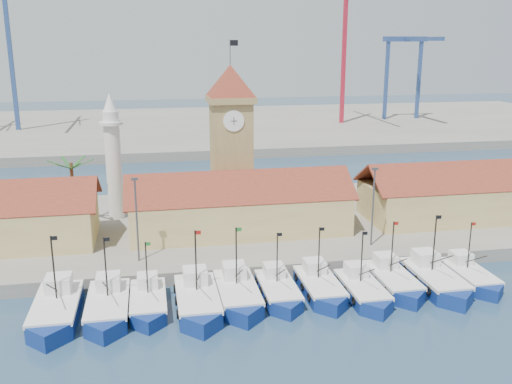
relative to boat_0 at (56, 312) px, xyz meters
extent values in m
plane|color=navy|center=(19.17, -2.62, -0.83)|extent=(400.00, 400.00, 0.00)
cube|color=gray|center=(19.17, 21.38, -0.08)|extent=(140.00, 32.00, 1.50)
cube|color=gray|center=(19.17, 107.38, 0.17)|extent=(240.00, 80.00, 2.00)
cube|color=navy|center=(0.00, 0.43, -0.29)|extent=(3.81, 8.62, 1.96)
cube|color=navy|center=(0.00, -3.88, -0.29)|extent=(3.81, 3.81, 1.96)
cube|color=silver|center=(0.00, 0.43, 0.69)|extent=(3.88, 8.86, 0.38)
cube|color=silver|center=(0.00, 2.59, 1.56)|extent=(2.29, 2.39, 1.52)
cylinder|color=black|center=(0.00, 0.98, 3.74)|extent=(0.15, 0.15, 6.09)
cube|color=black|center=(0.27, 0.98, 6.57)|extent=(0.54, 0.02, 0.38)
cube|color=navy|center=(4.46, 0.36, -0.32)|extent=(3.62, 8.19, 1.86)
cube|color=navy|center=(4.46, -3.73, -0.32)|extent=(3.62, 3.62, 1.86)
cube|color=silver|center=(4.46, 0.36, 0.61)|extent=(3.69, 8.41, 0.36)
cube|color=silver|center=(4.46, 2.41, 1.44)|extent=(2.17, 2.27, 1.45)
cylinder|color=black|center=(4.46, 0.88, 3.51)|extent=(0.14, 0.14, 5.79)
cube|color=black|center=(4.72, 0.88, 6.20)|extent=(0.52, 0.02, 0.36)
cube|color=navy|center=(8.05, 0.84, -0.38)|extent=(3.20, 7.23, 1.64)
cube|color=navy|center=(8.05, -2.78, -0.38)|extent=(3.20, 3.20, 1.64)
cube|color=silver|center=(8.05, 0.84, 0.45)|extent=(3.26, 7.44, 0.32)
cube|color=silver|center=(8.05, 2.65, 1.18)|extent=(1.92, 2.01, 1.28)
cylinder|color=black|center=(8.05, 1.30, 3.00)|extent=(0.13, 0.13, 5.12)
cube|color=#197226|center=(8.28, 1.30, 5.38)|extent=(0.46, 0.02, 0.32)
cube|color=navy|center=(12.53, 0.02, -0.30)|extent=(3.74, 8.46, 1.92)
cube|color=navy|center=(12.53, -4.21, -0.30)|extent=(3.74, 3.74, 1.92)
cube|color=silver|center=(12.53, 0.02, 0.66)|extent=(3.81, 8.69, 0.37)
cube|color=silver|center=(12.53, 2.13, 1.52)|extent=(2.24, 2.35, 1.50)
cylinder|color=black|center=(12.53, 0.55, 3.65)|extent=(0.15, 0.15, 5.98)
cube|color=#A5140F|center=(12.80, 0.55, 6.43)|extent=(0.53, 0.02, 0.37)
cube|color=navy|center=(16.41, 0.88, -0.32)|extent=(3.62, 8.19, 1.86)
cube|color=navy|center=(16.41, -3.22, -0.32)|extent=(3.62, 3.62, 1.86)
cube|color=silver|center=(16.41, 0.88, 0.62)|extent=(3.69, 8.42, 0.36)
cube|color=silver|center=(16.41, 2.92, 1.44)|extent=(2.17, 2.28, 1.45)
cylinder|color=black|center=(16.41, 1.39, 3.51)|extent=(0.14, 0.14, 5.79)
cube|color=#197226|center=(16.67, 1.39, 6.20)|extent=(0.52, 0.02, 0.36)
cube|color=navy|center=(20.39, 1.05, -0.37)|extent=(3.21, 7.27, 1.65)
cube|color=navy|center=(20.39, -2.59, -0.37)|extent=(3.21, 3.21, 1.65)
cube|color=silver|center=(20.39, 1.05, 0.45)|extent=(3.28, 7.47, 0.32)
cube|color=silver|center=(20.39, 2.86, 1.19)|extent=(1.93, 2.02, 1.29)
cylinder|color=black|center=(20.39, 1.51, 3.02)|extent=(0.13, 0.13, 5.14)
cube|color=black|center=(20.62, 1.51, 5.41)|extent=(0.46, 0.02, 0.32)
cube|color=navy|center=(24.57, 1.07, -0.35)|extent=(3.35, 7.59, 1.72)
cube|color=navy|center=(24.57, -2.72, -0.35)|extent=(3.35, 3.35, 1.72)
cube|color=silver|center=(24.57, 1.07, 0.51)|extent=(3.42, 7.80, 0.34)
cube|color=silver|center=(24.57, 2.97, 1.27)|extent=(2.01, 2.11, 1.34)
cylinder|color=black|center=(24.57, 1.55, 3.19)|extent=(0.13, 0.13, 5.36)
cube|color=black|center=(24.81, 1.55, 5.68)|extent=(0.48, 0.02, 0.34)
cube|color=navy|center=(28.40, -0.41, -0.37)|extent=(3.26, 7.39, 1.68)
cube|color=navy|center=(28.40, -4.11, -0.37)|extent=(3.26, 3.26, 1.68)
cube|color=silver|center=(28.40, -0.41, 0.47)|extent=(3.33, 7.59, 0.33)
cube|color=silver|center=(28.40, 1.44, 1.22)|extent=(1.96, 2.05, 1.31)
cylinder|color=black|center=(28.40, 0.05, 3.09)|extent=(0.13, 0.13, 5.22)
cube|color=black|center=(28.63, 0.05, 5.51)|extent=(0.47, 0.02, 0.33)
cube|color=navy|center=(32.17, 1.08, -0.35)|extent=(3.41, 7.72, 1.75)
cube|color=navy|center=(32.17, -2.78, -0.35)|extent=(3.41, 3.41, 1.75)
cube|color=silver|center=(32.17, 1.08, 0.53)|extent=(3.48, 7.93, 0.34)
cube|color=silver|center=(32.17, 3.01, 1.31)|extent=(2.05, 2.14, 1.36)
cylinder|color=black|center=(32.17, 1.56, 3.26)|extent=(0.14, 0.14, 5.46)
cube|color=#A5140F|center=(32.42, 1.56, 5.79)|extent=(0.49, 0.02, 0.34)
cube|color=navy|center=(36.34, 0.41, -0.30)|extent=(3.72, 8.41, 1.91)
cube|color=navy|center=(36.34, -3.80, -0.30)|extent=(3.72, 3.72, 1.91)
cube|color=silver|center=(36.34, 0.41, 0.65)|extent=(3.79, 8.64, 0.37)
cube|color=silver|center=(36.34, 2.51, 1.50)|extent=(2.23, 2.34, 1.49)
cylinder|color=black|center=(36.34, 0.94, 3.63)|extent=(0.15, 0.15, 5.95)
cube|color=black|center=(36.61, 0.94, 6.39)|extent=(0.53, 0.02, 0.37)
cube|color=navy|center=(40.46, 0.84, -0.38)|extent=(3.17, 7.18, 1.63)
cube|color=navy|center=(40.46, -2.75, -0.38)|extent=(3.17, 3.17, 1.63)
cube|color=silver|center=(40.46, 0.84, 0.44)|extent=(3.23, 7.38, 0.32)
cube|color=silver|center=(40.46, 2.64, 1.16)|extent=(1.90, 1.99, 1.27)
cylinder|color=black|center=(40.46, 1.30, 2.97)|extent=(0.13, 0.13, 5.07)
cube|color=#A5140F|center=(40.68, 1.30, 5.33)|extent=(0.45, 0.02, 0.32)
cube|color=#CDBF70|center=(19.17, 17.38, 2.92)|extent=(26.00, 10.00, 4.50)
cube|color=brown|center=(19.17, 14.88, 6.67)|extent=(27.04, 5.13, 3.21)
cube|color=brown|center=(19.17, 19.88, 6.67)|extent=(27.04, 5.13, 3.21)
cube|color=#CDBF70|center=(51.17, 17.38, 2.92)|extent=(30.00, 10.00, 4.50)
cube|color=brown|center=(51.17, 14.88, 6.67)|extent=(31.20, 5.13, 3.21)
cube|color=brown|center=(51.17, 19.88, 6.67)|extent=(31.20, 5.13, 3.21)
cube|color=tan|center=(19.17, 23.38, 8.17)|extent=(5.00, 5.00, 15.00)
cube|color=tan|center=(19.17, 23.38, 16.07)|extent=(5.80, 5.80, 0.80)
pyramid|color=brown|center=(19.17, 23.38, 18.37)|extent=(5.80, 5.80, 4.00)
cylinder|color=white|center=(19.17, 20.83, 13.67)|extent=(2.60, 0.15, 2.60)
cube|color=black|center=(19.17, 20.75, 13.67)|extent=(0.08, 0.02, 1.00)
cube|color=black|center=(19.17, 20.75, 13.67)|extent=(0.80, 0.02, 0.08)
cylinder|color=#3F3F44|center=(19.17, 23.38, 21.87)|extent=(0.10, 0.10, 3.00)
cube|color=black|center=(19.67, 23.38, 22.97)|extent=(1.00, 0.03, 0.70)
cylinder|color=silver|center=(4.17, 25.38, 7.67)|extent=(2.00, 2.00, 14.00)
cylinder|color=silver|center=(4.17, 25.38, 13.17)|extent=(3.00, 3.00, 0.40)
cone|color=silver|center=(4.17, 25.38, 15.77)|extent=(1.80, 1.80, 2.40)
cylinder|color=brown|center=(-0.83, 23.38, 4.67)|extent=(0.44, 0.44, 8.00)
cube|color=#1F5B21|center=(0.57, 23.38, 8.47)|extent=(2.80, 0.35, 1.18)
cube|color=#1F5B21|center=(-0.13, 24.59, 8.47)|extent=(1.71, 2.60, 1.18)
cube|color=#1F5B21|center=(-1.53, 24.59, 8.47)|extent=(1.71, 2.60, 1.18)
cube|color=#1F5B21|center=(-2.23, 23.38, 8.47)|extent=(2.80, 0.35, 1.18)
cube|color=#1F5B21|center=(-1.53, 22.17, 8.47)|extent=(1.71, 2.60, 1.18)
cube|color=#1F5B21|center=(-0.13, 22.17, 8.47)|extent=(1.71, 2.60, 1.18)
cylinder|color=#3F3F44|center=(7.17, 9.38, 5.17)|extent=(0.20, 0.20, 9.00)
cube|color=#3F3F44|center=(7.17, 9.38, 9.57)|extent=(0.70, 0.25, 0.25)
cylinder|color=#3F3F44|center=(33.17, 9.38, 5.17)|extent=(0.20, 0.20, 9.00)
cube|color=#3F3F44|center=(33.17, 9.38, 9.57)|extent=(0.70, 0.25, 0.25)
cube|color=navy|center=(-24.10, 105.38, 18.63)|extent=(1.00, 1.00, 34.92)
cube|color=#B61C31|center=(61.43, 102.38, 18.63)|extent=(1.00, 1.00, 34.93)
cube|color=navy|center=(76.17, 107.38, 12.17)|extent=(0.90, 0.90, 22.00)
cube|color=navy|center=(86.17, 107.38, 12.17)|extent=(0.90, 0.90, 22.00)
cube|color=navy|center=(81.17, 107.38, 23.67)|extent=(13.00, 1.40, 1.40)
cube|color=navy|center=(81.17, 97.38, 23.67)|extent=(1.40, 22.00, 1.00)
camera|label=1|loc=(8.93, -48.46, 23.25)|focal=40.00mm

